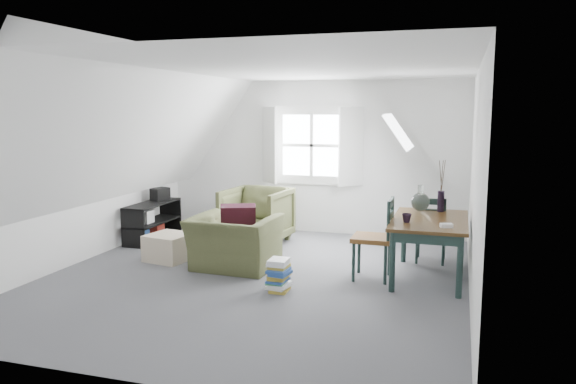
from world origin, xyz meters
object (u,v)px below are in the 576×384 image
(armchair_far, at_px, (257,243))
(dining_chair_far, at_px, (431,228))
(armchair_near, at_px, (235,268))
(dining_table, at_px, (430,227))
(dining_chair_near, at_px, (376,237))
(magazine_stack, at_px, (279,275))
(ottoman, at_px, (170,247))
(media_shelf, at_px, (152,224))

(armchair_far, distance_m, dining_chair_far, 2.67)
(armchair_near, bearing_deg, dining_table, -169.78)
(dining_chair_near, xyz_separation_m, magazine_stack, (-0.97, -0.79, -0.33))
(dining_table, relative_size, dining_chair_near, 1.48)
(armchair_far, xyz_separation_m, ottoman, (-0.79, -1.28, 0.18))
(ottoman, distance_m, dining_table, 3.45)
(armchair_far, distance_m, media_shelf, 1.68)
(media_shelf, relative_size, magazine_stack, 3.17)
(media_shelf, bearing_deg, dining_chair_near, -19.93)
(armchair_near, relative_size, dining_chair_near, 1.06)
(dining_table, bearing_deg, dining_chair_near, -164.37)
(armchair_far, xyz_separation_m, dining_chair_near, (2.01, -1.30, 0.52))
(armchair_near, relative_size, armchair_far, 1.12)
(dining_chair_near, relative_size, magazine_stack, 2.72)
(dining_chair_far, bearing_deg, magazine_stack, 48.43)
(armchair_near, relative_size, magazine_stack, 2.88)
(armchair_far, height_order, magazine_stack, armchair_far)
(ottoman, bearing_deg, dining_chair_near, -0.56)
(ottoman, xyz_separation_m, dining_chair_near, (2.80, -0.03, 0.34))
(ottoman, xyz_separation_m, magazine_stack, (1.83, -0.81, 0.00))
(ottoman, height_order, dining_table, dining_table)
(dining_chair_near, height_order, media_shelf, dining_chair_near)
(dining_chair_near, distance_m, magazine_stack, 1.29)
(media_shelf, bearing_deg, armchair_far, 6.34)
(dining_chair_far, xyz_separation_m, magazine_stack, (-1.57, -1.76, -0.28))
(media_shelf, bearing_deg, dining_chair_far, -5.01)
(armchair_near, xyz_separation_m, dining_chair_far, (2.40, 1.07, 0.47))
(armchair_far, bearing_deg, dining_table, -16.22)
(armchair_far, relative_size, dining_table, 0.64)
(dining_chair_near, bearing_deg, armchair_far, -128.87)
(magazine_stack, bearing_deg, ottoman, 156.02)
(dining_table, relative_size, dining_chair_far, 1.64)
(dining_chair_far, distance_m, media_shelf, 4.25)
(media_shelf, bearing_deg, dining_table, -14.98)
(armchair_near, distance_m, dining_chair_far, 2.67)
(armchair_far, relative_size, media_shelf, 0.81)
(armchair_far, xyz_separation_m, media_shelf, (-1.63, -0.32, 0.27))
(armchair_far, height_order, dining_table, dining_table)
(dining_chair_far, height_order, dining_chair_near, dining_chair_near)
(armchair_far, xyz_separation_m, dining_table, (2.63, -1.08, 0.64))
(magazine_stack, bearing_deg, dining_chair_near, 39.10)
(media_shelf, bearing_deg, magazine_stack, -38.34)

